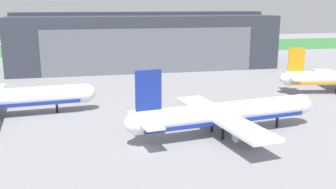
# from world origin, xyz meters

# --- Properties ---
(ground_plane) EXTENTS (440.00, 440.00, 0.00)m
(ground_plane) POSITION_xyz_m (0.00, 0.00, 0.00)
(ground_plane) COLOR gray
(grass_field_strip) EXTENTS (440.00, 56.00, 0.08)m
(grass_field_strip) POSITION_xyz_m (0.00, 150.92, 0.04)
(grass_field_strip) COLOR #347438
(grass_field_strip) RESTS_ON ground_plane
(maintenance_hangar) EXTENTS (96.55, 41.73, 20.73)m
(maintenance_hangar) POSITION_xyz_m (13.84, 90.28, 9.91)
(maintenance_hangar) COLOR #2D333D
(maintenance_hangar) RESTS_ON ground_plane
(airliner_near_right) EXTENTS (38.41, 30.72, 13.23)m
(airliner_near_right) POSITION_xyz_m (16.16, 3.70, 4.02)
(airliner_near_right) COLOR white
(airliner_near_right) RESTS_ON ground_plane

